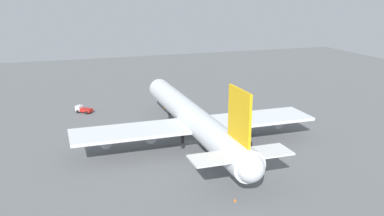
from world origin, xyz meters
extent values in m
plane|color=slate|center=(0.00, 0.00, 0.00)|extent=(275.83, 275.83, 0.00)
cylinder|color=silver|center=(0.00, 0.00, 6.45)|extent=(63.28, 6.21, 6.21)
sphere|color=silver|center=(31.64, 0.00, 6.45)|extent=(6.08, 6.08, 6.08)
sphere|color=silver|center=(-31.64, 0.00, 6.45)|extent=(5.28, 5.28, 5.28)
cube|color=yellow|center=(-26.58, 0.00, 14.52)|extent=(8.86, 0.50, 9.93)
cube|color=silver|center=(-27.84, -4.96, 7.38)|extent=(5.69, 9.31, 0.36)
cube|color=silver|center=(-27.84, 4.96, 7.38)|extent=(5.69, 9.31, 0.36)
cube|color=silver|center=(-3.16, -15.51, 5.52)|extent=(10.76, 27.29, 0.70)
cube|color=silver|center=(-3.16, 15.51, 5.52)|extent=(10.76, 27.29, 0.70)
cylinder|color=gray|center=(-2.16, -11.41, 3.87)|extent=(4.97, 2.61, 2.61)
cylinder|color=gray|center=(-2.16, -21.51, 3.87)|extent=(4.97, 2.61, 2.61)
cylinder|color=gray|center=(-2.16, 11.41, 3.87)|extent=(4.97, 2.61, 2.61)
cylinder|color=gray|center=(-2.16, 21.51, 3.87)|extent=(4.97, 2.61, 2.61)
cylinder|color=black|center=(20.25, 0.00, 1.67)|extent=(0.70, 0.70, 3.35)
cylinder|color=black|center=(-3.16, -3.41, 1.67)|extent=(0.70, 0.70, 3.35)
cylinder|color=black|center=(-3.16, 3.41, 1.67)|extent=(0.70, 0.70, 3.35)
cube|color=silver|center=(35.81, 24.27, 1.30)|extent=(2.58, 2.55, 1.64)
cube|color=#B21E19|center=(34.11, 22.35, 0.95)|extent=(3.84, 3.97, 0.93)
cylinder|color=black|center=(36.52, 23.42, 0.48)|extent=(0.85, 0.91, 0.97)
cylinder|color=black|center=(34.87, 24.88, 0.48)|extent=(0.85, 0.91, 0.97)
cylinder|color=black|center=(34.42, 21.04, 0.48)|extent=(0.85, 0.91, 0.97)
cylinder|color=black|center=(32.77, 22.49, 0.48)|extent=(0.85, 0.91, 0.97)
cone|color=orange|center=(31.03, -1.17, 0.41)|extent=(0.57, 0.57, 0.81)
cone|color=orange|center=(-31.03, 2.44, 0.32)|extent=(0.45, 0.45, 0.65)
camera|label=1|loc=(-92.89, 31.59, 36.79)|focal=39.57mm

